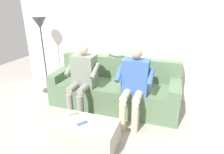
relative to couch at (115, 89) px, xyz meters
The scene contains 10 objects.
ground_plane 0.80m from the couch, 90.00° to the left, with size 8.00×8.00×0.00m, color gray.
back_wall 1.21m from the couch, 90.00° to the right, with size 4.43×0.06×2.79m, color silver.
couch is the anchor object (origin of this frame).
coffee_table 1.18m from the couch, 90.00° to the left, with size 0.77×0.44×0.35m.
person_left_seated 0.68m from the couch, 137.64° to the left, with size 0.54×0.55×1.17m.
person_right_seated 0.67m from the couch, 41.05° to the left, with size 0.53×0.56×1.16m.
cat_on_backrest 0.65m from the couch, 78.55° to the right, with size 0.49×0.13×0.13m.
remote_blue 1.20m from the couch, 87.96° to the left, with size 0.13×0.04×0.02m, color #3860B7.
remote_gray 1.08m from the couch, 76.28° to the left, with size 0.12×0.04×0.02m, color gray.
floor_lamp 1.81m from the couch, ahead, with size 0.27×0.27×1.51m.
Camera 1 is at (-0.93, 2.82, 1.73)m, focal length 30.25 mm.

